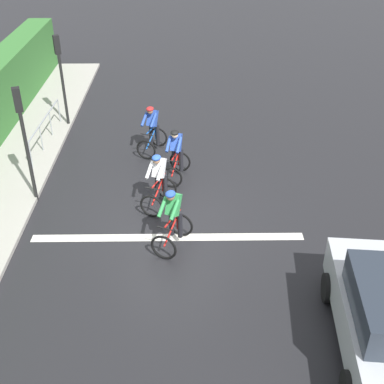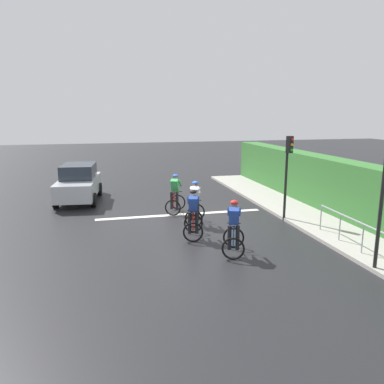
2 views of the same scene
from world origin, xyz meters
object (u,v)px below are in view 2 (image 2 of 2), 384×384
Objects in this scene: traffic_light_near_crossing at (288,165)px; cyclist_mid at (195,204)px; cyclist_lead at (234,229)px; cyclist_fourth at (175,195)px; car_silver at (79,183)px; pedestrian_railing_kerbside at (351,225)px; cyclist_second at (193,215)px.

cyclist_mid is at bearing -6.73° from traffic_light_near_crossing.
cyclist_fourth is (0.79, -5.15, 0.00)m from cyclist_lead.
car_silver is (4.10, -3.34, 0.08)m from cyclist_fourth.
cyclist_mid reaches higher than pedestrian_railing_kerbside.
car_silver is at bearing -39.18° from cyclist_fourth.
cyclist_second is 7.84m from car_silver.
cyclist_mid is 3.87m from traffic_light_near_crossing.
cyclist_fourth is at bearing -90.50° from cyclist_second.
cyclist_mid is 6.85m from car_silver.
cyclist_fourth is 7.20m from pedestrian_railing_kerbside.
cyclist_lead is 3.70m from pedestrian_railing_kerbside.
pedestrian_railing_kerbside is (-4.45, 5.66, -0.01)m from cyclist_fourth.
pedestrian_railing_kerbside is at bearing 128.16° from cyclist_fourth.
car_silver is (4.88, -8.49, 0.08)m from cyclist_lead.
cyclist_mid is at bearing -83.75° from cyclist_lead.
cyclist_lead is 1.00× the size of cyclist_mid.
car_silver reaches higher than cyclist_second.
traffic_light_near_crossing is (-3.57, 0.42, 1.43)m from cyclist_mid.
cyclist_mid is 0.46× the size of pedestrian_railing_kerbside.
cyclist_lead is at bearing 98.67° from cyclist_fourth.
cyclist_lead is at bearing 114.47° from cyclist_second.
cyclist_fourth is 5.29m from car_silver.
cyclist_lead is at bearing 119.90° from car_silver.
car_silver is at bearing -60.10° from cyclist_lead.
cyclist_mid and cyclist_fourth have the same top height.
cyclist_second reaches higher than pedestrian_railing_kerbside.
traffic_light_near_crossing is (-8.09, 5.57, 1.35)m from car_silver.
traffic_light_near_crossing reaches higher than cyclist_second.
cyclist_lead is at bearing 42.33° from traffic_light_near_crossing.
cyclist_second is at bearing -27.18° from pedestrian_railing_kerbside.
cyclist_lead is 0.39× the size of car_silver.
traffic_light_near_crossing is (-3.21, -2.92, 1.43)m from cyclist_lead.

